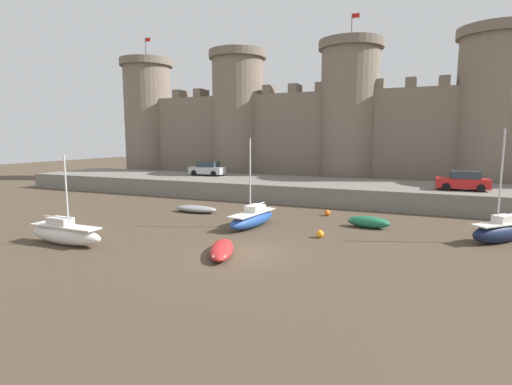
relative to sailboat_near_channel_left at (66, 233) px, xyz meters
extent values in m
plane|color=#4C3D2D|center=(10.32, 2.28, -0.65)|extent=(160.00, 160.00, 0.00)
cube|color=slate|center=(10.32, 22.67, 0.22)|extent=(70.28, 10.00, 1.73)
cube|color=#7A6B5B|center=(10.32, 32.13, 5.11)|extent=(58.28, 2.80, 11.51)
cylinder|color=#7A6B5B|center=(-18.82, 32.13, 7.46)|extent=(6.68, 6.68, 16.21)
cylinder|color=#706254|center=(-18.82, 32.13, 16.06)|extent=(7.48, 7.48, 1.00)
cylinder|color=#4C4742|center=(-18.82, 32.13, 18.06)|extent=(0.10, 0.10, 3.00)
cube|color=red|center=(-18.37, 32.13, 19.26)|extent=(0.80, 0.04, 0.50)
cylinder|color=#7A6B5B|center=(-4.25, 32.13, 7.46)|extent=(6.68, 6.68, 16.21)
cylinder|color=#706254|center=(-4.25, 32.13, 16.06)|extent=(7.48, 7.48, 1.00)
cylinder|color=#7A6B5B|center=(10.32, 32.13, 7.46)|extent=(6.68, 6.68, 16.21)
cylinder|color=#706254|center=(10.32, 32.13, 16.06)|extent=(7.48, 7.48, 1.00)
cylinder|color=#4C4742|center=(10.32, 32.13, 18.06)|extent=(0.10, 0.10, 3.00)
cube|color=red|center=(10.77, 32.13, 19.26)|extent=(0.80, 0.04, 0.50)
cylinder|color=#7A6B5B|center=(24.89, 32.13, 7.46)|extent=(6.68, 6.68, 16.21)
cylinder|color=#706254|center=(24.89, 32.13, 16.06)|extent=(7.48, 7.48, 1.00)
cube|color=#746557|center=(-13.14, 32.13, 11.41)|extent=(1.10, 2.52, 1.10)
cube|color=#746557|center=(-9.79, 32.13, 11.41)|extent=(1.10, 2.52, 1.10)
cube|color=#746557|center=(0.27, 32.13, 11.41)|extent=(1.10, 2.52, 1.10)
cube|color=#746557|center=(3.62, 32.13, 11.41)|extent=(1.10, 2.52, 1.10)
cube|color=#746557|center=(6.97, 32.13, 11.41)|extent=(1.10, 2.52, 1.10)
cube|color=#746557|center=(13.67, 32.13, 11.41)|extent=(1.10, 2.52, 1.10)
cube|color=#746557|center=(17.02, 32.13, 11.41)|extent=(1.10, 2.52, 1.10)
cube|color=#746557|center=(20.37, 32.13, 11.41)|extent=(1.10, 2.52, 1.10)
ellipsoid|color=silver|center=(0.02, 0.00, -0.09)|extent=(5.25, 1.27, 1.12)
cube|color=silver|center=(0.02, 0.00, 0.43)|extent=(4.62, 1.08, 0.08)
cube|color=silver|center=(-0.37, 0.01, 0.69)|extent=(1.48, 0.79, 0.44)
cylinder|color=silver|center=(0.29, -0.01, 2.50)|extent=(0.10, 0.10, 4.05)
cylinder|color=silver|center=(-0.50, 0.01, 0.92)|extent=(2.36, 0.12, 0.08)
ellipsoid|color=#234793|center=(8.14, 8.32, -0.12)|extent=(2.08, 5.25, 1.05)
cube|color=silver|center=(8.14, 8.32, 0.36)|extent=(1.79, 4.62, 0.08)
cube|color=silver|center=(8.19, 8.70, 0.62)|extent=(1.10, 1.54, 0.44)
cylinder|color=silver|center=(8.11, 8.07, 2.91)|extent=(0.10, 0.10, 5.03)
cylinder|color=silver|center=(8.21, 8.83, 0.85)|extent=(0.39, 2.29, 0.08)
ellipsoid|color=#141E3D|center=(23.12, 10.19, -0.06)|extent=(3.71, 3.75, 1.19)
cube|color=silver|center=(23.12, 10.19, 0.50)|extent=(3.24, 3.27, 0.08)
cube|color=silver|center=(23.33, 10.41, 0.76)|extent=(1.35, 1.35, 0.44)
cylinder|color=silver|center=(22.97, 10.04, 3.27)|extent=(0.10, 0.10, 5.46)
cylinder|color=silver|center=(23.41, 10.48, 0.99)|extent=(1.35, 1.37, 0.08)
ellipsoid|color=#1E6B47|center=(15.55, 11.24, -0.25)|extent=(2.99, 1.38, 0.80)
ellipsoid|color=#339266|center=(15.55, 11.24, -0.19)|extent=(2.44, 1.09, 0.44)
cube|color=beige|center=(15.77, 11.21, -0.15)|extent=(0.30, 0.92, 0.06)
cube|color=beige|center=(14.43, 11.36, -0.17)|extent=(0.34, 0.62, 0.08)
ellipsoid|color=red|center=(9.29, 1.67, -0.35)|extent=(2.62, 4.04, 0.59)
ellipsoid|color=#F23939|center=(9.29, 1.67, -0.29)|extent=(2.10, 3.29, 0.33)
cube|color=beige|center=(9.17, 1.94, -0.25)|extent=(1.01, 0.58, 0.06)
cube|color=beige|center=(9.88, 0.28, -0.27)|extent=(0.72, 0.51, 0.08)
ellipsoid|color=gray|center=(1.72, 11.46, -0.36)|extent=(3.75, 1.42, 0.58)
ellipsoid|color=silver|center=(1.72, 11.46, -0.30)|extent=(3.07, 1.12, 0.32)
cube|color=beige|center=(1.44, 11.45, -0.26)|extent=(0.23, 1.12, 0.06)
cube|color=beige|center=(3.17, 11.50, -0.28)|extent=(0.30, 0.73, 0.08)
sphere|color=orange|center=(12.02, 14.27, -0.41)|extent=(0.48, 0.48, 0.48)
sphere|color=orange|center=(13.17, 7.25, -0.41)|extent=(0.48, 0.48, 0.48)
cube|color=red|center=(21.90, 20.95, 1.69)|extent=(4.13, 1.78, 0.80)
cube|color=#2D3842|center=(22.05, 20.95, 2.39)|extent=(2.28, 1.54, 0.64)
cylinder|color=black|center=(20.65, 20.07, 1.41)|extent=(0.64, 0.19, 0.64)
cylinder|color=black|center=(20.61, 21.77, 1.41)|extent=(0.64, 0.19, 0.64)
cylinder|color=black|center=(23.19, 20.12, 1.41)|extent=(0.64, 0.19, 0.64)
cylinder|color=black|center=(23.16, 21.82, 1.41)|extent=(0.64, 0.19, 0.64)
cube|color=#B2B5B7|center=(-4.36, 23.94, 1.69)|extent=(4.13, 1.78, 0.80)
cube|color=#2D3842|center=(-4.21, 23.95, 2.39)|extent=(2.28, 1.54, 0.64)
cylinder|color=black|center=(-5.61, 23.07, 1.41)|extent=(0.64, 0.19, 0.64)
cylinder|color=black|center=(-5.65, 24.77, 1.41)|extent=(0.64, 0.19, 0.64)
cylinder|color=black|center=(-3.07, 23.12, 1.41)|extent=(0.64, 0.19, 0.64)
cylinder|color=black|center=(-3.10, 24.82, 1.41)|extent=(0.64, 0.19, 0.64)
camera|label=1|loc=(18.89, -16.40, 5.52)|focal=28.00mm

